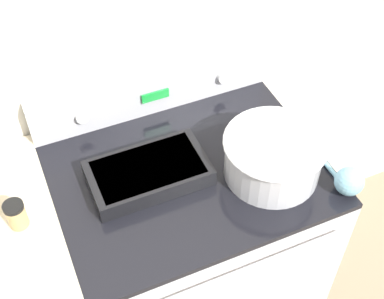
% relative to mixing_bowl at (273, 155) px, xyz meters
% --- Properties ---
extents(kitchen_wall, '(8.00, 0.05, 2.50)m').
position_rel_mixing_bowl_xyz_m(kitchen_wall, '(-0.22, 0.46, 0.23)').
color(kitchen_wall, silver).
rests_on(kitchen_wall, ground_plane).
extents(stove_range, '(0.79, 0.66, 0.94)m').
position_rel_mixing_bowl_xyz_m(stove_range, '(-0.22, 0.11, -0.54)').
color(stove_range, '#BCBCC1').
rests_on(stove_range, ground_plane).
extents(control_panel, '(0.79, 0.07, 0.14)m').
position_rel_mixing_bowl_xyz_m(control_panel, '(-0.22, 0.40, -0.00)').
color(control_panel, '#BCBCC1').
rests_on(control_panel, stove_range).
extents(mixing_bowl, '(0.29, 0.29, 0.13)m').
position_rel_mixing_bowl_xyz_m(mixing_bowl, '(0.00, 0.00, 0.00)').
color(mixing_bowl, silver).
rests_on(mixing_bowl, stove_range).
extents(casserole_dish, '(0.34, 0.19, 0.05)m').
position_rel_mixing_bowl_xyz_m(casserole_dish, '(-0.34, 0.12, -0.04)').
color(casserole_dish, black).
rests_on(casserole_dish, stove_range).
extents(ladle, '(0.08, 0.31, 0.08)m').
position_rel_mixing_bowl_xyz_m(ladle, '(0.16, -0.14, -0.04)').
color(ladle, '#7AB2C6').
rests_on(ladle, stove_range).
extents(spice_jar_black_cap, '(0.05, 0.05, 0.08)m').
position_rel_mixing_bowl_xyz_m(spice_jar_black_cap, '(-0.71, 0.10, -0.02)').
color(spice_jar_black_cap, tan).
rests_on(spice_jar_black_cap, side_counter).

